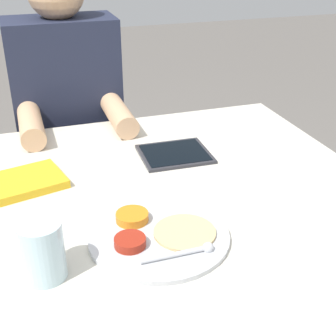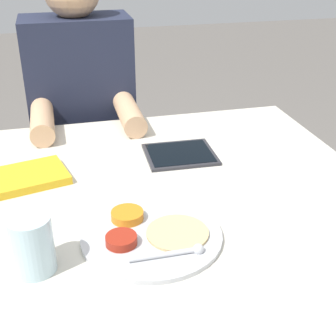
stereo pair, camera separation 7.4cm
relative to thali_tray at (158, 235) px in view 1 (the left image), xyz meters
name	(u,v)px [view 1 (the left image)]	position (x,y,z in m)	size (l,w,h in m)	color
dining_table	(160,330)	(0.04, 0.11, -0.38)	(1.10, 1.09, 0.75)	beige
thali_tray	(158,235)	(0.00, 0.00, 0.00)	(0.28, 0.28, 0.03)	#B7BABF
red_notebook	(26,182)	(-0.24, 0.31, 0.00)	(0.20, 0.18, 0.02)	silver
tablet_device	(175,154)	(0.16, 0.35, 0.00)	(0.19, 0.17, 0.01)	#28282D
person_diner	(73,153)	(-0.07, 0.82, -0.18)	(0.35, 0.45, 1.22)	black
drinking_glass	(42,251)	(-0.22, -0.05, 0.05)	(0.08, 0.08, 0.11)	silver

